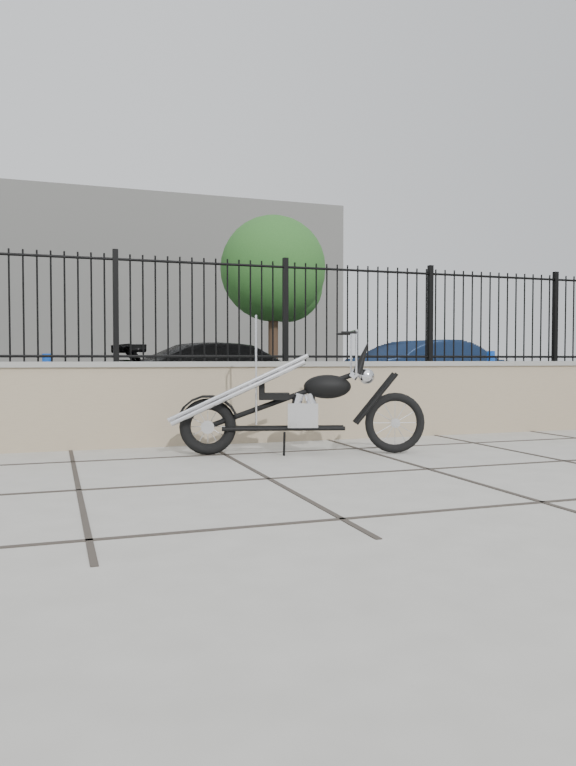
% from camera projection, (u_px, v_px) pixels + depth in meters
% --- Properties ---
extents(ground_plane, '(90.00, 90.00, 0.00)m').
position_uv_depth(ground_plane, '(269.00, 479.00, 5.61)').
color(ground_plane, '#99968E').
rests_on(ground_plane, ground).
extents(parking_lot, '(30.00, 30.00, 0.00)m').
position_uv_depth(parking_lot, '(122.00, 398.00, 17.42)').
color(parking_lot, black).
rests_on(parking_lot, ground).
extents(retaining_wall, '(14.00, 0.36, 0.96)m').
position_uv_depth(retaining_wall, '(205.00, 403.00, 7.96)').
color(retaining_wall, gray).
rests_on(retaining_wall, ground_plane).
extents(iron_fence, '(14.00, 0.08, 1.20)m').
position_uv_depth(iron_fence, '(204.00, 310.00, 7.92)').
color(iron_fence, black).
rests_on(iron_fence, retaining_wall).
extents(background_building, '(22.00, 6.00, 8.00)m').
position_uv_depth(background_building, '(91.00, 292.00, 30.50)').
color(background_building, beige).
rests_on(background_building, ground_plane).
extents(chopper_motorcycle, '(2.46, 1.07, 1.46)m').
position_uv_depth(chopper_motorcycle, '(297.00, 384.00, 7.05)').
color(chopper_motorcycle, black).
rests_on(chopper_motorcycle, ground_plane).
extents(car_black, '(4.69, 2.36, 1.31)m').
position_uv_depth(car_black, '(235.00, 376.00, 13.26)').
color(car_black, black).
rests_on(car_black, parking_lot).
extents(car_blue, '(4.40, 2.19, 1.39)m').
position_uv_depth(car_blue, '(443.00, 373.00, 14.77)').
color(car_blue, '#0F1E3A').
rests_on(car_blue, parking_lot).
extents(bollard_a, '(0.16, 0.16, 1.07)m').
position_uv_depth(bollard_a, '(47.00, 391.00, 9.78)').
color(bollard_a, '#0B61B0').
rests_on(bollard_a, ground_plane).
extents(bollard_b, '(0.12, 0.12, 0.94)m').
position_uv_depth(bollard_b, '(334.00, 391.00, 11.26)').
color(bollard_b, '#0A5AA3').
rests_on(bollard_b, ground_plane).
extents(bollard_c, '(0.17, 0.17, 1.13)m').
position_uv_depth(bollard_c, '(491.00, 384.00, 11.80)').
color(bollard_c, '#0C40B5').
rests_on(bollard_c, ground_plane).
extents(tree_right, '(3.53, 3.53, 5.96)m').
position_uv_depth(tree_right, '(273.00, 264.00, 22.81)').
color(tree_right, '#382619').
rests_on(tree_right, ground_plane).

